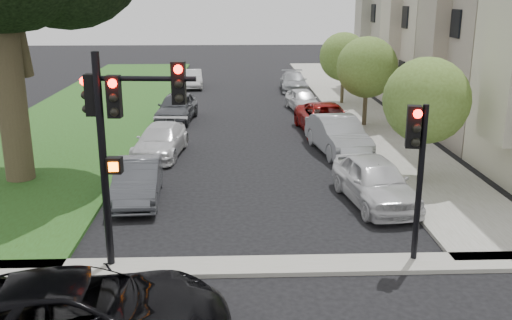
{
  "coord_description": "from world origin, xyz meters",
  "views": [
    {
      "loc": [
        -0.63,
        -11.12,
        6.67
      ],
      "look_at": [
        0.0,
        5.0,
        2.0
      ],
      "focal_mm": 40.0,
      "sensor_mm": 36.0,
      "label": 1
    }
  ],
  "objects_px": {
    "small_tree_a": "(426,101)",
    "car_parked_2": "(326,119)",
    "car_parked_4": "(294,82)",
    "car_parked_6": "(161,141)",
    "car_parked_1": "(338,135)",
    "car_cross_near": "(79,317)",
    "traffic_signal_main": "(119,123)",
    "traffic_signal_secondary": "(416,155)",
    "car_parked_3": "(303,100)",
    "car_parked_9": "(192,79)",
    "small_tree_c": "(344,57)",
    "car_parked_7": "(177,107)",
    "car_parked_5": "(138,181)",
    "small_tree_b": "(367,67)",
    "car_parked_0": "(375,181)"
  },
  "relations": [
    {
      "from": "traffic_signal_secondary",
      "to": "car_parked_4",
      "type": "distance_m",
      "value": 27.82
    },
    {
      "from": "traffic_signal_main",
      "to": "car_parked_3",
      "type": "xyz_separation_m",
      "value": [
        6.87,
        20.3,
        -3.1
      ]
    },
    {
      "from": "traffic_signal_main",
      "to": "traffic_signal_secondary",
      "type": "distance_m",
      "value": 7.26
    },
    {
      "from": "car_parked_7",
      "to": "car_parked_0",
      "type": "bearing_deg",
      "value": -53.77
    },
    {
      "from": "car_parked_0",
      "to": "car_parked_3",
      "type": "bearing_deg",
      "value": 84.11
    },
    {
      "from": "car_cross_near",
      "to": "car_parked_7",
      "type": "height_order",
      "value": "car_cross_near"
    },
    {
      "from": "car_parked_5",
      "to": "car_cross_near",
      "type": "bearing_deg",
      "value": -91.97
    },
    {
      "from": "car_parked_7",
      "to": "car_cross_near",
      "type": "bearing_deg",
      "value": -83.69
    },
    {
      "from": "car_parked_0",
      "to": "car_parked_2",
      "type": "distance_m",
      "value": 9.96
    },
    {
      "from": "car_cross_near",
      "to": "small_tree_a",
      "type": "bearing_deg",
      "value": -50.68
    },
    {
      "from": "traffic_signal_main",
      "to": "car_cross_near",
      "type": "distance_m",
      "value": 4.71
    },
    {
      "from": "traffic_signal_secondary",
      "to": "car_parked_1",
      "type": "relative_size",
      "value": 0.85
    },
    {
      "from": "car_parked_5",
      "to": "car_parked_7",
      "type": "height_order",
      "value": "car_parked_7"
    },
    {
      "from": "traffic_signal_main",
      "to": "car_parked_5",
      "type": "distance_m",
      "value": 5.85
    },
    {
      "from": "car_parked_1",
      "to": "car_cross_near",
      "type": "bearing_deg",
      "value": -126.06
    },
    {
      "from": "car_parked_1",
      "to": "car_parked_4",
      "type": "xyz_separation_m",
      "value": [
        -0.19,
        17.0,
        -0.14
      ]
    },
    {
      "from": "traffic_signal_main",
      "to": "car_parked_6",
      "type": "distance_m",
      "value": 11.02
    },
    {
      "from": "car_parked_3",
      "to": "car_parked_4",
      "type": "height_order",
      "value": "car_parked_4"
    },
    {
      "from": "car_parked_0",
      "to": "car_parked_9",
      "type": "height_order",
      "value": "car_parked_0"
    },
    {
      "from": "car_parked_0",
      "to": "car_parked_9",
      "type": "relative_size",
      "value": 1.15
    },
    {
      "from": "car_parked_4",
      "to": "car_parked_6",
      "type": "relative_size",
      "value": 1.0
    },
    {
      "from": "small_tree_c",
      "to": "car_cross_near",
      "type": "xyz_separation_m",
      "value": [
        -9.82,
        -25.8,
        -2.2
      ]
    },
    {
      "from": "car_parked_1",
      "to": "car_parked_9",
      "type": "relative_size",
      "value": 1.22
    },
    {
      "from": "traffic_signal_main",
      "to": "traffic_signal_secondary",
      "type": "bearing_deg",
      "value": -0.35
    },
    {
      "from": "traffic_signal_secondary",
      "to": "car_parked_7",
      "type": "height_order",
      "value": "traffic_signal_secondary"
    },
    {
      "from": "small_tree_b",
      "to": "small_tree_c",
      "type": "height_order",
      "value": "small_tree_b"
    },
    {
      "from": "car_cross_near",
      "to": "car_parked_7",
      "type": "distance_m",
      "value": 21.25
    },
    {
      "from": "car_parked_7",
      "to": "car_parked_9",
      "type": "xyz_separation_m",
      "value": [
        0.04,
        11.87,
        -0.12
      ]
    },
    {
      "from": "small_tree_b",
      "to": "car_parked_5",
      "type": "bearing_deg",
      "value": -133.16
    },
    {
      "from": "car_parked_1",
      "to": "car_parked_2",
      "type": "height_order",
      "value": "car_parked_1"
    },
    {
      "from": "car_cross_near",
      "to": "car_parked_3",
      "type": "distance_m",
      "value": 25.01
    },
    {
      "from": "small_tree_b",
      "to": "car_parked_2",
      "type": "distance_m",
      "value": 3.58
    },
    {
      "from": "traffic_signal_secondary",
      "to": "car_parked_2",
      "type": "height_order",
      "value": "traffic_signal_secondary"
    },
    {
      "from": "car_parked_5",
      "to": "car_parked_7",
      "type": "xyz_separation_m",
      "value": [
        0.12,
        12.63,
        0.09
      ]
    },
    {
      "from": "traffic_signal_main",
      "to": "car_parked_3",
      "type": "bearing_deg",
      "value": 71.3
    },
    {
      "from": "small_tree_b",
      "to": "car_parked_0",
      "type": "bearing_deg",
      "value": -100.98
    },
    {
      "from": "traffic_signal_secondary",
      "to": "car_parked_5",
      "type": "bearing_deg",
      "value": 147.14
    },
    {
      "from": "car_parked_3",
      "to": "car_parked_9",
      "type": "bearing_deg",
      "value": 120.13
    },
    {
      "from": "car_parked_6",
      "to": "small_tree_b",
      "type": "bearing_deg",
      "value": 33.35
    },
    {
      "from": "traffic_signal_secondary",
      "to": "car_parked_9",
      "type": "height_order",
      "value": "traffic_signal_secondary"
    },
    {
      "from": "car_parked_7",
      "to": "car_parked_6",
      "type": "bearing_deg",
      "value": -84.32
    },
    {
      "from": "car_parked_2",
      "to": "car_parked_4",
      "type": "height_order",
      "value": "car_parked_2"
    },
    {
      "from": "traffic_signal_secondary",
      "to": "car_cross_near",
      "type": "height_order",
      "value": "traffic_signal_secondary"
    },
    {
      "from": "traffic_signal_secondary",
      "to": "car_cross_near",
      "type": "relative_size",
      "value": 0.72
    },
    {
      "from": "small_tree_c",
      "to": "car_parked_7",
      "type": "bearing_deg",
      "value": -155.5
    },
    {
      "from": "small_tree_b",
      "to": "car_parked_0",
      "type": "distance_m",
      "value": 11.85
    },
    {
      "from": "car_parked_0",
      "to": "car_parked_6",
      "type": "distance_m",
      "value": 9.99
    },
    {
      "from": "small_tree_a",
      "to": "car_parked_2",
      "type": "xyz_separation_m",
      "value": [
        -2.25,
        7.88,
        -2.33
      ]
    },
    {
      "from": "traffic_signal_secondary",
      "to": "car_parked_2",
      "type": "distance_m",
      "value": 14.48
    },
    {
      "from": "car_parked_1",
      "to": "car_parked_6",
      "type": "height_order",
      "value": "car_parked_1"
    }
  ]
}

